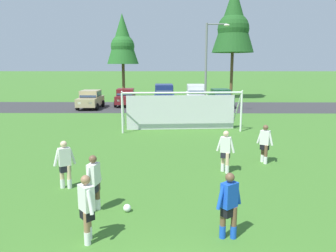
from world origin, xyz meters
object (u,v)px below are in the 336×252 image
(player_winger_right, at_px, (229,206))
(street_lamp, at_px, (208,68))
(soccer_ball, at_px, (127,208))
(player_winger_left, at_px, (265,144))
(parked_car_slot_far_left, at_px, (91,99))
(soccer_goal, at_px, (181,110))
(player_trailing_back, at_px, (225,152))
(parked_car_slot_center_left, at_px, (164,95))
(parked_car_slot_center_right, at_px, (221,98))
(parked_car_slot_center, at_px, (196,95))
(player_midfield_center, at_px, (65,165))
(parked_car_slot_left, at_px, (126,97))
(player_striker_near, at_px, (94,183))
(player_defender_far, at_px, (87,209))

(player_winger_right, height_order, street_lamp, street_lamp)
(soccer_ball, bearing_deg, player_winger_left, 42.19)
(parked_car_slot_far_left, bearing_deg, soccer_goal, -51.01)
(player_trailing_back, distance_m, street_lamp, 15.36)
(player_trailing_back, xyz_separation_m, parked_car_slot_center_left, (-2.84, 20.75, 0.29))
(soccer_goal, xyz_separation_m, parked_car_slot_far_left, (-8.36, 10.33, -0.42))
(parked_car_slot_far_left, bearing_deg, parked_car_slot_center_right, 7.99)
(parked_car_slot_far_left, height_order, parked_car_slot_center, parked_car_slot_center)
(parked_car_slot_center_left, bearing_deg, player_trailing_back, -82.21)
(parked_car_slot_center_left, height_order, parked_car_slot_center_right, parked_car_slot_center_left)
(parked_car_slot_center, bearing_deg, player_midfield_center, -105.24)
(player_midfield_center, height_order, player_winger_right, same)
(parked_car_slot_left, bearing_deg, player_striker_near, -84.07)
(soccer_goal, relative_size, parked_car_slot_center_left, 1.62)
(player_midfield_center, xyz_separation_m, parked_car_slot_center_right, (8.51, 22.13, 0.05))
(parked_car_slot_center_left, bearing_deg, player_striker_near, -93.35)
(player_winger_left, bearing_deg, parked_car_slot_left, 113.83)
(parked_car_slot_center_left, xyz_separation_m, parked_car_slot_center, (3.22, -0.39, 0.00))
(player_striker_near, height_order, player_midfield_center, same)
(parked_car_slot_far_left, bearing_deg, parked_car_slot_center_left, 16.85)
(player_midfield_center, bearing_deg, parked_car_slot_center_right, 68.96)
(street_lamp, bearing_deg, player_striker_near, -105.73)
(soccer_ball, bearing_deg, parked_car_slot_left, 98.08)
(player_defender_far, distance_m, parked_car_slot_left, 25.95)
(soccer_goal, height_order, player_midfield_center, soccer_goal)
(soccer_goal, height_order, parked_car_slot_center_left, soccer_goal)
(parked_car_slot_left, distance_m, parked_car_slot_center_right, 9.65)
(player_winger_left, height_order, player_winger_right, same)
(parked_car_slot_far_left, xyz_separation_m, street_lamp, (10.76, -3.61, 2.98))
(soccer_ball, distance_m, parked_car_slot_far_left, 23.05)
(player_trailing_back, bearing_deg, player_defender_far, -128.58)
(street_lamp, bearing_deg, parked_car_slot_center_right, 70.18)
(parked_car_slot_far_left, bearing_deg, player_winger_left, -56.12)
(player_winger_left, bearing_deg, player_trailing_back, -146.36)
(parked_car_slot_center_left, relative_size, parked_car_slot_center_right, 1.08)
(player_winger_right, height_order, player_trailing_back, same)
(parked_car_slot_far_left, height_order, parked_car_slot_center_right, same)
(player_winger_left, distance_m, parked_car_slot_far_left, 20.96)
(player_defender_far, xyz_separation_m, street_lamp, (4.96, 20.07, 3.03))
(player_winger_right, bearing_deg, parked_car_slot_left, 103.29)
(soccer_ball, height_order, parked_car_slot_center_right, parked_car_slot_center_right)
(player_winger_right, bearing_deg, parked_car_slot_center, 87.51)
(player_midfield_center, relative_size, player_winger_right, 1.00)
(player_midfield_center, distance_m, parked_car_slot_far_left, 20.77)
(player_midfield_center, distance_m, player_winger_left, 8.05)
(player_winger_left, relative_size, parked_car_slot_left, 0.38)
(soccer_ball, distance_m, parked_car_slot_left, 24.48)
(parked_car_slot_center_left, bearing_deg, street_lamp, -56.61)
(player_midfield_center, relative_size, street_lamp, 0.22)
(parked_car_slot_left, distance_m, street_lamp, 10.05)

